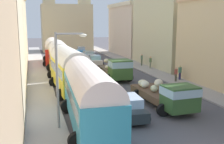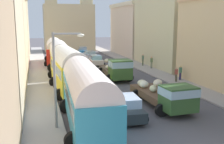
# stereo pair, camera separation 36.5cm
# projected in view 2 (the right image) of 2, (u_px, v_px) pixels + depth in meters

# --- Properties ---
(ground_plane) EXTENTS (154.00, 154.00, 0.00)m
(ground_plane) POSITION_uv_depth(u_px,v_px,m) (92.00, 69.00, 37.77)
(ground_plane) COLOR #504C52
(sidewalk_left) EXTENTS (2.50, 70.00, 0.14)m
(sidewalk_left) POSITION_uv_depth(u_px,v_px,m) (39.00, 71.00, 35.81)
(sidewalk_left) COLOR #A9A3A1
(sidewalk_left) RESTS_ON ground
(sidewalk_right) EXTENTS (2.50, 70.00, 0.14)m
(sidewalk_right) POSITION_uv_depth(u_px,v_px,m) (141.00, 67.00, 39.70)
(sidewalk_right) COLOR #A09792
(sidewalk_right) RESTS_ON ground
(building_left_2) EXTENTS (5.82, 14.75, 10.16)m
(building_left_2) POSITION_uv_depth(u_px,v_px,m) (4.00, 33.00, 33.50)
(building_left_2) COLOR beige
(building_left_2) RESTS_ON ground
(building_left_3) EXTENTS (5.37, 12.23, 11.25)m
(building_left_3) POSITION_uv_depth(u_px,v_px,m) (12.00, 27.00, 46.68)
(building_left_3) COLOR beige
(building_left_3) RESTS_ON ground
(building_right_1) EXTENTS (4.46, 10.28, 9.39)m
(building_right_1) POSITION_uv_depth(u_px,v_px,m) (220.00, 40.00, 27.39)
(building_right_1) COLOR #D6B586
(building_right_1) RESTS_ON ground
(building_right_2) EXTENTS (6.17, 13.38, 11.39)m
(building_right_2) POSITION_uv_depth(u_px,v_px,m) (168.00, 27.00, 39.46)
(building_right_2) COLOR beige
(building_right_2) RESTS_ON ground
(building_right_3) EXTENTS (5.59, 14.03, 10.04)m
(building_right_3) POSITION_uv_depth(u_px,v_px,m) (133.00, 29.00, 53.12)
(building_right_3) COLOR beige
(building_right_3) RESTS_ON ground
(distant_church) EXTENTS (10.92, 6.57, 18.14)m
(distant_church) POSITION_uv_depth(u_px,v_px,m) (69.00, 24.00, 60.80)
(distant_church) COLOR beige
(distant_church) RESTS_ON ground
(parked_bus_0) EXTENTS (3.53, 9.85, 3.95)m
(parked_bus_0) POSITION_uv_depth(u_px,v_px,m) (87.00, 93.00, 16.74)
(parked_bus_0) COLOR teal
(parked_bus_0) RESTS_ON ground
(parked_bus_1) EXTENTS (3.49, 8.40, 4.17)m
(parked_bus_1) POSITION_uv_depth(u_px,v_px,m) (69.00, 68.00, 25.23)
(parked_bus_1) COLOR gold
(parked_bus_1) RESTS_ON ground
(parked_bus_2) EXTENTS (3.38, 8.28, 4.13)m
(parked_bus_2) POSITION_uv_depth(u_px,v_px,m) (60.00, 56.00, 33.75)
(parked_bus_2) COLOR gold
(parked_bus_2) RESTS_ON ground
(parked_bus_3) EXTENTS (3.64, 9.53, 3.94)m
(parked_bus_3) POSITION_uv_depth(u_px,v_px,m) (55.00, 50.00, 42.29)
(parked_bus_3) COLOR red
(parked_bus_3) RESTS_ON ground
(cargo_truck_0) EXTENTS (3.27, 7.25, 2.18)m
(cargo_truck_0) POSITION_uv_depth(u_px,v_px,m) (166.00, 95.00, 20.38)
(cargo_truck_0) COLOR #2F5127
(cargo_truck_0) RESTS_ON ground
(cargo_truck_1) EXTENTS (3.31, 7.55, 2.50)m
(cargo_truck_1) POSITION_uv_depth(u_px,v_px,m) (117.00, 69.00, 30.73)
(cargo_truck_1) COLOR #375827
(cargo_truck_1) RESTS_ON ground
(car_0) EXTENTS (2.37, 3.72, 1.51)m
(car_0) POSITION_uv_depth(u_px,v_px,m) (96.00, 60.00, 41.13)
(car_0) COLOR beige
(car_0) RESTS_ON ground
(car_1) EXTENTS (2.46, 3.88, 1.47)m
(car_1) POSITION_uv_depth(u_px,v_px,m) (90.00, 55.00, 47.74)
(car_1) COLOR silver
(car_1) RESTS_ON ground
(car_2) EXTENTS (2.27, 3.76, 1.61)m
(car_2) POSITION_uv_depth(u_px,v_px,m) (83.00, 51.00, 54.12)
(car_2) COLOR #3E90D0
(car_2) RESTS_ON ground
(car_3) EXTENTS (2.31, 4.17, 1.54)m
(car_3) POSITION_uv_depth(u_px,v_px,m) (128.00, 107.00, 18.53)
(car_3) COLOR #22292B
(car_3) RESTS_ON ground
(car_4) EXTENTS (2.36, 3.81, 1.56)m
(car_4) POSITION_uv_depth(u_px,v_px,m) (94.00, 82.00, 26.30)
(car_4) COLOR #44984B
(car_4) RESTS_ON ground
(car_5) EXTENTS (2.34, 3.99, 1.52)m
(car_5) POSITION_uv_depth(u_px,v_px,m) (83.00, 69.00, 33.42)
(car_5) COLOR silver
(car_5) RESTS_ON ground
(car_6) EXTENTS (2.39, 4.30, 1.51)m
(car_6) POSITION_uv_depth(u_px,v_px,m) (70.00, 56.00, 46.41)
(car_6) COLOR silver
(car_6) RESTS_ON ground
(pedestrian_0) EXTENTS (0.39, 0.39, 1.80)m
(pedestrian_0) POSITION_uv_depth(u_px,v_px,m) (151.00, 62.00, 37.59)
(pedestrian_0) COLOR slate
(pedestrian_0) RESTS_ON ground
(pedestrian_1) EXTENTS (0.50, 0.50, 1.75)m
(pedestrian_1) POSITION_uv_depth(u_px,v_px,m) (180.00, 72.00, 30.19)
(pedestrian_1) COLOR #292550
(pedestrian_1) RESTS_ON ground
(pedestrian_3) EXTENTS (0.48, 0.48, 1.70)m
(pedestrian_3) POSITION_uv_depth(u_px,v_px,m) (176.00, 74.00, 29.27)
(pedestrian_3) COLOR #4E4936
(pedestrian_3) RESTS_ON ground
(pedestrian_4) EXTENTS (0.43, 0.43, 1.84)m
(pedestrian_4) POSITION_uv_depth(u_px,v_px,m) (143.00, 59.00, 39.93)
(pedestrian_4) COLOR #445038
(pedestrian_4) RESTS_ON ground
(streetlamp_near) EXTENTS (1.91, 0.28, 5.93)m
(streetlamp_near) POSITION_uv_depth(u_px,v_px,m) (59.00, 72.00, 16.13)
(streetlamp_near) COLOR gray
(streetlamp_near) RESTS_ON ground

